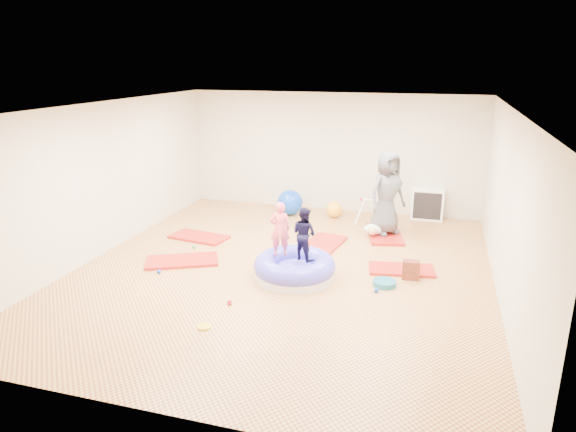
% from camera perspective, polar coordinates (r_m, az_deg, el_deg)
% --- Properties ---
extents(room, '(7.01, 8.01, 2.81)m').
position_cam_1_polar(room, '(8.57, -0.57, 2.63)').
color(room, tan).
rests_on(room, ground).
extents(gym_mat_front_left, '(1.43, 1.13, 0.05)m').
position_cam_1_polar(gym_mat_front_left, '(9.53, -11.69, -4.90)').
color(gym_mat_front_left, red).
rests_on(gym_mat_front_left, ground).
extents(gym_mat_mid_left, '(1.26, 0.77, 0.05)m').
position_cam_1_polar(gym_mat_mid_left, '(10.73, -9.86, -2.30)').
color(gym_mat_mid_left, red).
rests_on(gym_mat_mid_left, ground).
extents(gym_mat_center_back, '(0.83, 1.37, 0.05)m').
position_cam_1_polar(gym_mat_center_back, '(10.14, 3.78, -3.22)').
color(gym_mat_center_back, red).
rests_on(gym_mat_center_back, ground).
extents(gym_mat_right, '(1.19, 0.73, 0.05)m').
position_cam_1_polar(gym_mat_right, '(9.20, 12.50, -5.81)').
color(gym_mat_right, red).
rests_on(gym_mat_right, ground).
extents(gym_mat_rear_right, '(0.94, 1.44, 0.05)m').
position_cam_1_polar(gym_mat_rear_right, '(10.91, 10.67, -2.00)').
color(gym_mat_rear_right, red).
rests_on(gym_mat_rear_right, ground).
extents(inflatable_cushion, '(1.38, 1.38, 0.43)m').
position_cam_1_polar(inflatable_cushion, '(8.65, 0.73, -5.83)').
color(inflatable_cushion, silver).
rests_on(inflatable_cushion, ground).
extents(child_pink, '(0.40, 0.34, 0.94)m').
position_cam_1_polar(child_pink, '(8.54, -0.92, -1.15)').
color(child_pink, '#FF5362').
rests_on(child_pink, inflatable_cushion).
extents(child_navy, '(0.54, 0.49, 0.89)m').
position_cam_1_polar(child_navy, '(8.39, 1.80, -1.65)').
color(child_navy, black).
rests_on(child_navy, inflatable_cushion).
extents(adult_caregiver, '(0.97, 0.98, 1.72)m').
position_cam_1_polar(adult_caregiver, '(10.68, 10.94, 2.53)').
color(adult_caregiver, '#4B4C50').
rests_on(adult_caregiver, gym_mat_rear_right).
extents(infant, '(0.39, 0.40, 0.23)m').
position_cam_1_polar(infant, '(10.71, 9.46, -1.49)').
color(infant, '#CEECFD').
rests_on(infant, gym_mat_rear_right).
extents(ball_pit_balls, '(3.75, 3.48, 0.07)m').
position_cam_1_polar(ball_pit_balls, '(8.99, -2.59, -5.86)').
color(ball_pit_balls, green).
rests_on(ball_pit_balls, ground).
extents(exercise_ball_blue, '(0.60, 0.60, 0.60)m').
position_cam_1_polar(exercise_ball_blue, '(12.08, 0.24, 1.52)').
color(exercise_ball_blue, blue).
rests_on(exercise_ball_blue, ground).
extents(exercise_ball_orange, '(0.38, 0.38, 0.38)m').
position_cam_1_polar(exercise_ball_orange, '(11.96, 5.18, 0.73)').
color(exercise_ball_orange, yellow).
rests_on(exercise_ball_orange, ground).
extents(infant_play_gym, '(0.73, 0.69, 0.56)m').
position_cam_1_polar(infant_play_gym, '(11.57, 9.42, 0.94)').
color(infant_play_gym, white).
rests_on(infant_play_gym, ground).
extents(cube_shelf, '(0.71, 0.35, 0.71)m').
position_cam_1_polar(cube_shelf, '(12.15, 15.23, 1.27)').
color(cube_shelf, white).
rests_on(cube_shelf, ground).
extents(balance_disc, '(0.38, 0.38, 0.08)m').
position_cam_1_polar(balance_disc, '(8.55, 10.66, -7.35)').
color(balance_disc, '#1A5D75').
rests_on(balance_disc, ground).
extents(backpack, '(0.29, 0.19, 0.33)m').
position_cam_1_polar(backpack, '(8.85, 13.51, -5.85)').
color(backpack, '#AA3919').
rests_on(backpack, ground).
extents(yellow_toy, '(0.19, 0.19, 0.03)m').
position_cam_1_polar(yellow_toy, '(7.29, -9.30, -12.04)').
color(yellow_toy, yellow).
rests_on(yellow_toy, ground).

